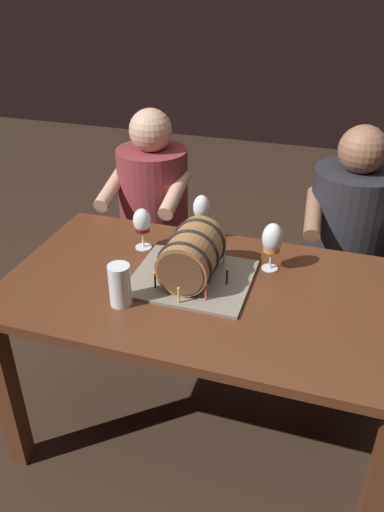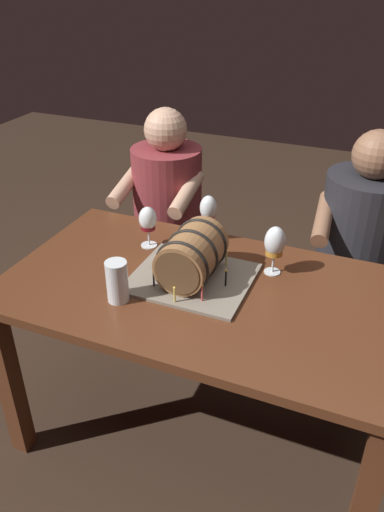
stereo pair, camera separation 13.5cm
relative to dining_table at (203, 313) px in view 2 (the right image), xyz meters
name	(u,v)px [view 2 (the right image)]	position (x,y,z in m)	size (l,w,h in m)	color
ground_plane	(201,432)	(0.00, 0.00, -0.64)	(8.00, 8.00, 0.00)	#332319
dining_table	(203,313)	(0.00, 0.00, 0.00)	(1.44, 0.81, 0.76)	#562D19
barrel_cake	(192,258)	(-0.05, 0.03, 0.20)	(0.42, 0.37, 0.21)	gray
wine_glass_amber	(275,244)	(0.20, 0.19, 0.24)	(0.08, 0.08, 0.19)	white
wine_glass_rose	(208,210)	(-0.11, 0.34, 0.25)	(0.07, 0.07, 0.19)	white
wine_glass_red	(148,221)	(-0.31, 0.19, 0.23)	(0.07, 0.07, 0.17)	white
beer_pint	(117,283)	(-0.24, -0.18, 0.18)	(0.08, 0.08, 0.15)	white
person_seated_left	(168,229)	(-0.48, 0.71, -0.09)	(0.39, 0.47, 1.18)	#4C1B1E
person_seated_right	(356,263)	(0.48, 0.71, -0.08)	(0.43, 0.51, 1.18)	black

